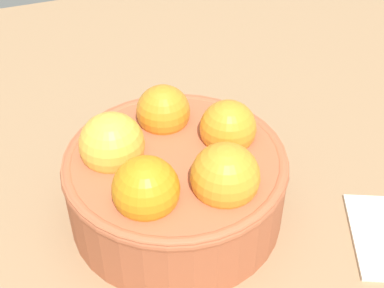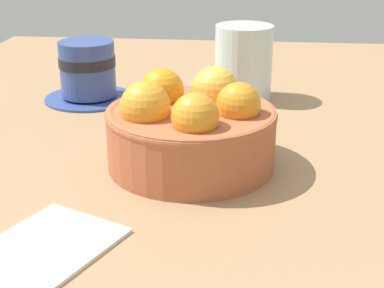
# 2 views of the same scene
# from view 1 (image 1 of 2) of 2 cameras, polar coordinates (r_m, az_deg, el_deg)

# --- Properties ---
(ground_plane) EXTENTS (1.20, 0.85, 0.05)m
(ground_plane) POSITION_cam_1_polar(r_m,az_deg,el_deg) (0.43, -1.61, -9.46)
(ground_plane) COLOR #997551
(terracotta_bowl) EXTENTS (0.16, 0.16, 0.09)m
(terracotta_bowl) POSITION_cam_1_polar(r_m,az_deg,el_deg) (0.39, -1.82, -3.50)
(terracotta_bowl) COLOR #AD5938
(terracotta_bowl) RESTS_ON ground_plane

